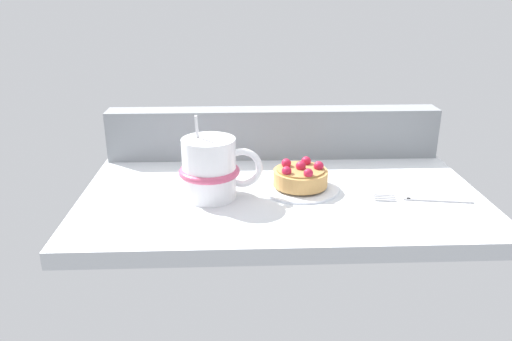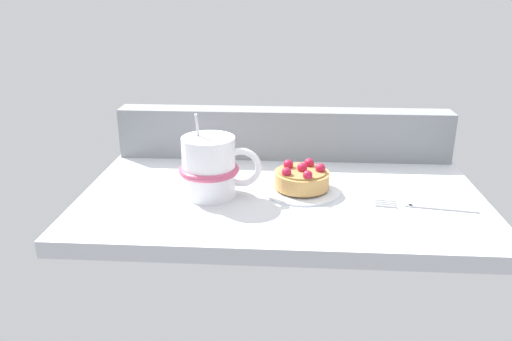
# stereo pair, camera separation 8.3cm
# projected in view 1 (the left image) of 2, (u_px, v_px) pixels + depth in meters

# --- Properties ---
(ground_plane) EXTENTS (0.68, 0.41, 0.03)m
(ground_plane) POSITION_uv_depth(u_px,v_px,m) (280.00, 196.00, 0.87)
(ground_plane) COLOR silver
(window_rail_back) EXTENTS (0.66, 0.06, 0.10)m
(window_rail_back) POSITION_uv_depth(u_px,v_px,m) (273.00, 133.00, 1.01)
(window_rail_back) COLOR gray
(window_rail_back) RESTS_ON ground_plane
(dessert_plate) EXTENTS (0.14, 0.14, 0.01)m
(dessert_plate) POSITION_uv_depth(u_px,v_px,m) (300.00, 188.00, 0.86)
(dessert_plate) COLOR silver
(dessert_plate) RESTS_ON ground_plane
(raspberry_tart) EXTENTS (0.09, 0.09, 0.04)m
(raspberry_tart) POSITION_uv_depth(u_px,v_px,m) (301.00, 177.00, 0.85)
(raspberry_tart) COLOR tan
(raspberry_tart) RESTS_ON dessert_plate
(coffee_mug) EXTENTS (0.14, 0.10, 0.14)m
(coffee_mug) POSITION_uv_depth(u_px,v_px,m) (211.00, 169.00, 0.82)
(coffee_mug) COLOR white
(coffee_mug) RESTS_ON ground_plane
(dessert_fork) EXTENTS (0.16, 0.04, 0.01)m
(dessert_fork) POSITION_uv_depth(u_px,v_px,m) (422.00, 199.00, 0.82)
(dessert_fork) COLOR #B7B7BC
(dessert_fork) RESTS_ON ground_plane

